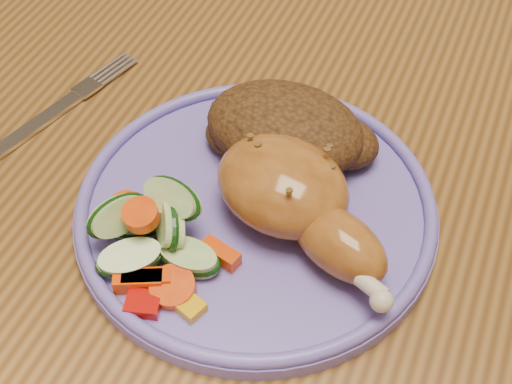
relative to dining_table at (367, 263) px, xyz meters
The scene contains 8 objects.
dining_table is the anchor object (origin of this frame).
chair_far 0.65m from the dining_table, 90.00° to the left, with size 0.42×0.42×0.91m.
plate 0.13m from the dining_table, 147.59° to the right, with size 0.26×0.26×0.01m, color #6A59BB.
plate_rim 0.14m from the dining_table, 147.59° to the right, with size 0.26×0.26×0.01m, color #6A59BB.
chicken_leg 0.14m from the dining_table, 132.43° to the right, with size 0.16×0.12×0.05m.
rice_pilaf 0.14m from the dining_table, behind, with size 0.13×0.09×0.05m.
vegetable_pile 0.21m from the dining_table, 138.85° to the right, with size 0.11×0.10×0.05m.
fork 0.30m from the dining_table, behind, with size 0.06×0.16×0.00m.
Camera 1 is at (0.05, -0.36, 1.16)m, focal length 50.00 mm.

